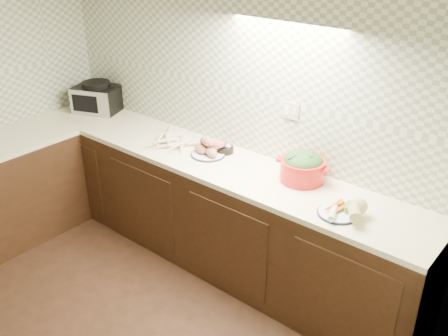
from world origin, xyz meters
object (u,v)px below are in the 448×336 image
Objects in this scene: sweet_potato_plate at (209,148)px; dutch_oven at (303,167)px; toaster_oven at (97,98)px; parsnip_pile at (180,139)px; onion_bowl at (225,148)px; veg_plate at (348,209)px.

sweet_potato_plate is 0.78m from dutch_oven.
dutch_oven is (2.23, 0.03, -0.03)m from toaster_oven.
toaster_oven is 2.23m from dutch_oven.
onion_bowl is (0.40, 0.09, 0.01)m from parsnip_pile.
sweet_potato_plate is 1.94× the size of onion_bowl.
parsnip_pile is 2.58× the size of onion_bowl.
veg_plate reaches higher than onion_bowl.
onion_bowl is (1.52, 0.04, -0.09)m from toaster_oven.
dutch_oven is (0.78, 0.10, 0.05)m from sweet_potato_plate.
parsnip_pile is 1.08× the size of veg_plate.
onion_bowl is at bearing 60.20° from sweet_potato_plate.
veg_plate reaches higher than parsnip_pile.
dutch_oven reaches higher than onion_bowl.
sweet_potato_plate is 0.81× the size of veg_plate.
dutch_oven reaches higher than sweet_potato_plate.
toaster_oven is 1.36× the size of parsnip_pile.
veg_plate is (1.57, -0.14, 0.01)m from parsnip_pile.
toaster_oven is 1.52m from onion_bowl.
sweet_potato_plate is at bearing -4.66° from parsnip_pile.
veg_plate is at bearing -5.12° from parsnip_pile.
onion_bowl is 0.36× the size of dutch_oven.
dutch_oven is at bearing 3.73° from parsnip_pile.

